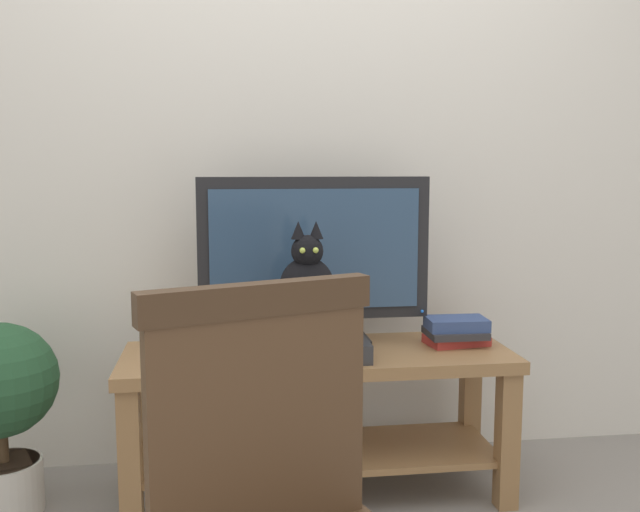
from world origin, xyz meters
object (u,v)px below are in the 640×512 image
at_px(tv_stand, 318,394).
at_px(cat, 307,297).
at_px(potted_plant, 0,399).
at_px(book_stack, 456,331).
at_px(tv, 314,257).
at_px(media_box, 306,349).

xyz_separation_m(tv_stand, cat, (-0.05, -0.09, 0.37)).
distance_m(tv_stand, potted_plant, 1.08).
distance_m(cat, potted_plant, 1.09).
relative_size(tv_stand, book_stack, 5.86).
distance_m(tv, book_stack, 0.59).
bearing_deg(media_box, potted_plant, 174.75).
height_order(tv, potted_plant, tv).
bearing_deg(potted_plant, tv, 4.05).
relative_size(media_box, potted_plant, 0.63).
xyz_separation_m(tv, potted_plant, (-1.08, -0.08, -0.45)).
height_order(tv_stand, book_stack, book_stack).
distance_m(tv_stand, media_box, 0.21).
height_order(cat, book_stack, cat).
bearing_deg(tv, potted_plant, -175.95).
bearing_deg(media_box, tv_stand, 56.25).
bearing_deg(tv, book_stack, -7.63).
distance_m(media_box, potted_plant, 1.05).
height_order(tv, media_box, tv).
bearing_deg(book_stack, tv_stand, -177.31).
relative_size(cat, potted_plant, 0.61).
height_order(tv_stand, media_box, media_box).
relative_size(tv_stand, tv, 1.64).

